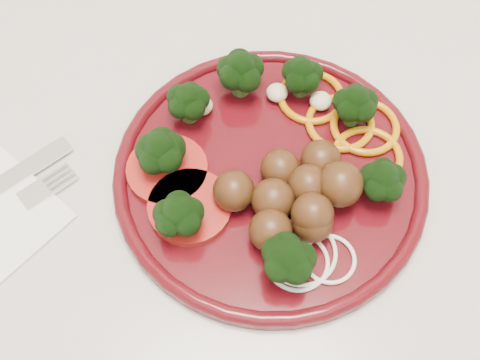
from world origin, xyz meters
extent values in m
cube|color=white|center=(0.00, 1.70, 0.43)|extent=(2.40, 0.60, 0.87)
cube|color=#B4B2AA|center=(0.00, 1.70, 0.89)|extent=(2.40, 0.60, 0.03)
cylinder|color=#3E070D|center=(0.08, 1.70, 0.91)|extent=(0.30, 0.30, 0.01)
torus|color=#3E070D|center=(0.08, 1.70, 0.91)|extent=(0.30, 0.30, 0.01)
sphere|color=#4B2A12|center=(0.08, 1.66, 0.93)|extent=(0.04, 0.04, 0.04)
sphere|color=#4B2A12|center=(0.13, 1.70, 0.93)|extent=(0.04, 0.04, 0.04)
sphere|color=#4B2A12|center=(0.04, 1.68, 0.93)|extent=(0.04, 0.04, 0.04)
sphere|color=#4B2A12|center=(0.14, 1.67, 0.93)|extent=(0.04, 0.04, 0.04)
sphere|color=#4B2A12|center=(0.11, 1.64, 0.93)|extent=(0.04, 0.04, 0.04)
sphere|color=#4B2A12|center=(0.11, 1.68, 0.93)|extent=(0.04, 0.04, 0.04)
sphere|color=#4B2A12|center=(0.07, 1.63, 0.93)|extent=(0.04, 0.04, 0.04)
sphere|color=#4B2A12|center=(0.09, 1.70, 0.93)|extent=(0.04, 0.04, 0.04)
sphere|color=#4B2A12|center=(0.11, 1.64, 0.93)|extent=(0.04, 0.04, 0.04)
torus|color=#B36806|center=(0.16, 1.75, 0.92)|extent=(0.07, 0.07, 0.01)
torus|color=#B36806|center=(0.18, 1.71, 0.92)|extent=(0.07, 0.07, 0.01)
torus|color=#B36806|center=(0.13, 1.78, 0.92)|extent=(0.07, 0.07, 0.01)
torus|color=#B36806|center=(0.18, 1.74, 0.92)|extent=(0.07, 0.07, 0.01)
cylinder|color=#720A07|center=(-0.01, 1.71, 0.92)|extent=(0.08, 0.08, 0.01)
cylinder|color=#720A07|center=(0.00, 1.67, 0.92)|extent=(0.08, 0.08, 0.01)
torus|color=beige|center=(0.09, 1.61, 0.91)|extent=(0.06, 0.06, 0.00)
torus|color=beige|center=(0.12, 1.61, 0.91)|extent=(0.05, 0.05, 0.00)
torus|color=beige|center=(0.10, 1.62, 0.91)|extent=(0.07, 0.07, 0.00)
ellipsoid|color=#C6B793|center=(0.10, 1.79, 0.92)|extent=(0.02, 0.02, 0.02)
ellipsoid|color=#C6B793|center=(0.02, 1.78, 0.92)|extent=(0.02, 0.02, 0.02)
ellipsoid|color=#C6B793|center=(0.14, 1.77, 0.92)|extent=(0.02, 0.02, 0.02)
cube|color=silver|center=(-0.16, 1.73, 0.91)|extent=(0.11, 0.08, 0.00)
cube|color=silver|center=(-0.14, 1.71, 0.91)|extent=(0.03, 0.03, 0.00)
cube|color=silver|center=(-0.11, 1.71, 0.91)|extent=(0.03, 0.02, 0.00)
cube|color=silver|center=(-0.12, 1.72, 0.91)|extent=(0.03, 0.02, 0.00)
cube|color=silver|center=(-0.12, 1.72, 0.91)|extent=(0.03, 0.02, 0.00)
cube|color=silver|center=(-0.12, 1.73, 0.91)|extent=(0.03, 0.02, 0.00)
camera|label=1|loc=(0.02, 1.42, 1.40)|focal=45.00mm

